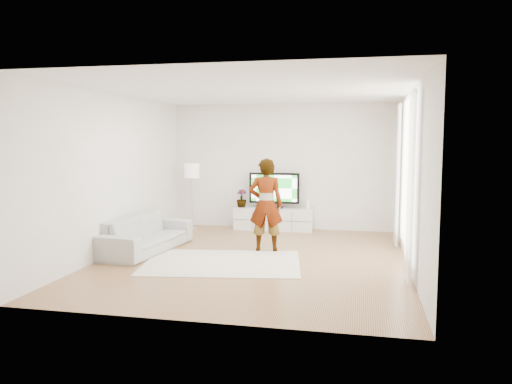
% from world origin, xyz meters
% --- Properties ---
extents(floor, '(6.00, 6.00, 0.00)m').
position_xyz_m(floor, '(0.00, 0.00, 0.00)').
color(floor, '#B0804F').
rests_on(floor, ground).
extents(ceiling, '(6.00, 6.00, 0.00)m').
position_xyz_m(ceiling, '(0.00, 0.00, 2.80)').
color(ceiling, white).
rests_on(ceiling, wall_back).
extents(wall_left, '(0.02, 6.00, 2.80)m').
position_xyz_m(wall_left, '(-2.50, 0.00, 1.40)').
color(wall_left, white).
rests_on(wall_left, floor).
extents(wall_right, '(0.02, 6.00, 2.80)m').
position_xyz_m(wall_right, '(2.50, 0.00, 1.40)').
color(wall_right, white).
rests_on(wall_right, floor).
extents(wall_back, '(5.00, 0.02, 2.80)m').
position_xyz_m(wall_back, '(0.00, 3.00, 1.40)').
color(wall_back, white).
rests_on(wall_back, floor).
extents(wall_front, '(5.00, 0.02, 2.80)m').
position_xyz_m(wall_front, '(0.00, -3.00, 1.40)').
color(wall_front, white).
rests_on(wall_front, floor).
extents(window, '(0.01, 2.60, 2.50)m').
position_xyz_m(window, '(2.48, 0.30, 1.45)').
color(window, white).
rests_on(window, wall_right).
extents(curtain_near, '(0.04, 0.70, 2.60)m').
position_xyz_m(curtain_near, '(2.40, -1.00, 1.35)').
color(curtain_near, white).
rests_on(curtain_near, floor).
extents(curtain_far, '(0.04, 0.70, 2.60)m').
position_xyz_m(curtain_far, '(2.40, 1.60, 1.35)').
color(curtain_far, white).
rests_on(curtain_far, floor).
extents(media_console, '(1.74, 0.50, 0.49)m').
position_xyz_m(media_console, '(-0.15, 2.76, 0.25)').
color(media_console, silver).
rests_on(media_console, floor).
extents(television, '(1.12, 0.22, 0.78)m').
position_xyz_m(television, '(-0.15, 2.79, 0.92)').
color(television, black).
rests_on(television, media_console).
extents(game_console, '(0.07, 0.17, 0.23)m').
position_xyz_m(game_console, '(0.62, 2.76, 0.60)').
color(game_console, white).
rests_on(game_console, media_console).
extents(potted_plant, '(0.27, 0.27, 0.40)m').
position_xyz_m(potted_plant, '(-0.89, 2.77, 0.69)').
color(potted_plant, '#3F7238').
rests_on(potted_plant, media_console).
extents(rug, '(2.75, 2.17, 0.01)m').
position_xyz_m(rug, '(-0.45, -0.39, 0.01)').
color(rug, beige).
rests_on(rug, floor).
extents(player, '(0.66, 0.48, 1.66)m').
position_xyz_m(player, '(0.08, 0.62, 0.84)').
color(player, '#334772').
rests_on(player, rug).
extents(sofa, '(1.07, 2.22, 0.62)m').
position_xyz_m(sofa, '(-2.04, 0.18, 0.31)').
color(sofa, '#AEAEA9').
rests_on(sofa, floor).
extents(floor_lamp, '(0.33, 0.33, 1.47)m').
position_xyz_m(floor_lamp, '(-1.96, 2.52, 1.25)').
color(floor_lamp, silver).
rests_on(floor_lamp, floor).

